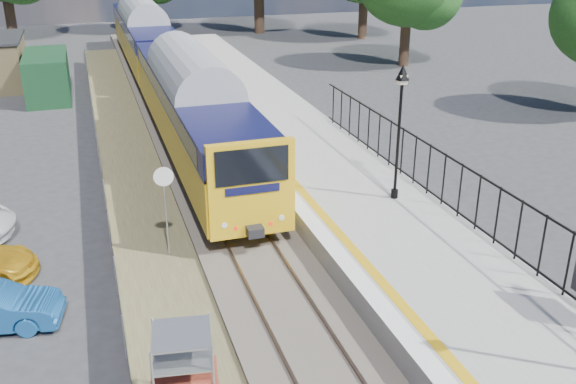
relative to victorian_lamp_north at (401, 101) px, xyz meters
name	(u,v)px	position (x,y,z in m)	size (l,w,h in m)	color
ground	(306,349)	(-5.30, -6.00, -4.30)	(120.00, 120.00, 0.00)	#2D2D30
track_bed	(209,199)	(-5.77, 3.67, -4.21)	(5.90, 80.00, 0.29)	#473F38
platform	(342,192)	(-1.10, 2.00, -3.85)	(5.00, 70.00, 0.90)	gray
platform_edge	(289,187)	(-3.16, 2.00, -3.39)	(0.90, 70.00, 0.01)	silver
victorian_lamp_north	(401,101)	(0.00, 0.00, 0.00)	(0.44, 0.44, 4.60)	black
palisade_fence	(492,211)	(1.25, -3.76, -2.46)	(0.12, 26.00, 2.00)	black
wire_fence	(102,176)	(-9.50, 6.00, -3.70)	(0.06, 52.00, 1.20)	#999EA3
train	(162,60)	(-5.30, 19.42, -1.96)	(2.82, 40.83, 3.51)	gold
brick_plinth	(185,379)	(-8.46, -7.52, -3.24)	(1.54, 1.54, 2.20)	maroon
speed_sign	(165,196)	(-7.80, -0.21, -2.25)	(0.60, 0.13, 2.98)	#999EA3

